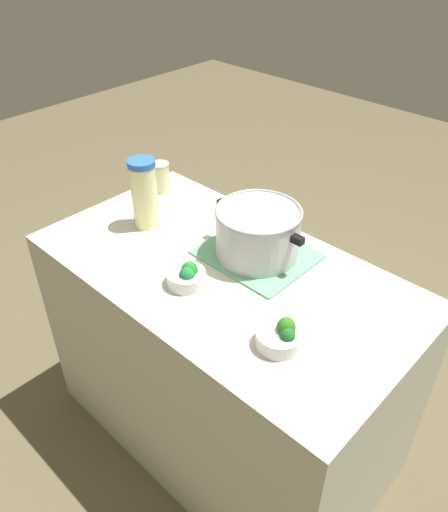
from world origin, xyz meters
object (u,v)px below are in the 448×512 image
cooking_pot (258,231)px  mason_jar (161,177)px  broccoli_bowl_front (281,336)px  lemonade_pitcher (144,193)px  broccoli_bowl_center (187,276)px

cooking_pot → mason_jar: cooking_pot is taller
mason_jar → broccoli_bowl_front: size_ratio=0.96×
cooking_pot → broccoli_bowl_front: size_ratio=2.81×
cooking_pot → lemonade_pitcher: lemonade_pitcher is taller
lemonade_pitcher → broccoli_bowl_center: 0.40m
broccoli_bowl_front → broccoli_bowl_center: size_ratio=1.03×
cooking_pot → broccoli_bowl_center: cooking_pot is taller
mason_jar → cooking_pot: bearing=-7.5°
lemonade_pitcher → broccoli_bowl_center: size_ratio=2.10×
cooking_pot → broccoli_bowl_front: bearing=-40.8°
lemonade_pitcher → broccoli_bowl_front: lemonade_pitcher is taller
broccoli_bowl_front → broccoli_bowl_center: (-0.37, 0.01, 0.00)m
mason_jar → broccoli_bowl_center: bearing=-33.5°
mason_jar → broccoli_bowl_front: (0.89, -0.35, -0.03)m
broccoli_bowl_front → broccoli_bowl_center: bearing=178.9°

